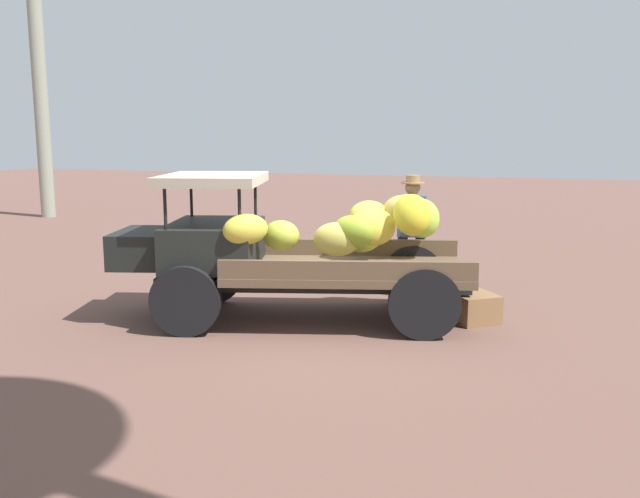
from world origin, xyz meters
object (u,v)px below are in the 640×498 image
farmer (412,228)px  wooden_crate (473,307)px  truck (285,247)px  loose_banana_bunch (376,268)px

farmer → wooden_crate: (-0.99, 1.07, -0.84)m
truck → farmer: (-1.32, -1.70, 0.08)m
wooden_crate → loose_banana_bunch: bearing=-50.3°
truck → farmer: size_ratio=2.62×
farmer → loose_banana_bunch: (0.77, -1.05, -0.84)m
farmer → wooden_crate: 1.69m
truck → farmer: 2.15m
truck → wooden_crate: bearing=-180.0°
farmer → wooden_crate: bearing=38.5°
truck → wooden_crate: size_ratio=7.81×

